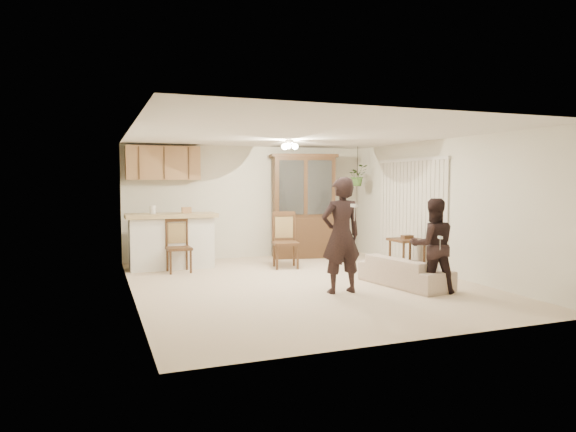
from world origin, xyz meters
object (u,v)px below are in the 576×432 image
object	(u,v)px
china_hutch	(303,207)
chair_hutch_right	(314,243)
chair_bar	(179,257)
chair_hutch_left	(286,252)
adult	(341,235)
side_table	(407,255)
child	(433,249)
sofa	(405,264)

from	to	relation	value
china_hutch	chair_hutch_right	xyz separation A→B (m)	(0.31, 0.10, -0.86)
chair_bar	chair_hutch_left	world-z (taller)	chair_hutch_left
adult	chair_hutch_right	distance (m)	3.94
china_hutch	side_table	world-z (taller)	china_hutch
adult	chair_hutch_left	bearing A→B (deg)	-90.29
side_table	chair_hutch_right	size ratio (longest dim) A/B	0.69
china_hutch	child	bearing A→B (deg)	-72.02
sofa	chair_hutch_left	size ratio (longest dim) A/B	1.68
sofa	chair_hutch_right	size ratio (longest dim) A/B	1.83
chair_bar	chair_hutch_right	size ratio (longest dim) A/B	1.00
chair_bar	chair_hutch_left	bearing A→B (deg)	-8.79
side_table	chair_hutch_right	distance (m)	2.64
sofa	adult	bearing A→B (deg)	84.33
sofa	chair_hutch_left	world-z (taller)	chair_hutch_left
child	side_table	world-z (taller)	child
sofa	adult	size ratio (longest dim) A/B	1.04
child	chair_bar	size ratio (longest dim) A/B	1.32
sofa	child	world-z (taller)	child
adult	chair_hutch_left	distance (m)	2.49
adult	chair_hutch_left	world-z (taller)	adult
side_table	chair_hutch_left	xyz separation A→B (m)	(-2.01, 1.22, -0.01)
adult	china_hutch	xyz separation A→B (m)	(0.87, 3.62, 0.25)
child	china_hutch	world-z (taller)	china_hutch
adult	chair_hutch_right	world-z (taller)	adult
child	chair_bar	world-z (taller)	child
child	chair_hutch_right	world-z (taller)	child
china_hutch	side_table	size ratio (longest dim) A/B	3.31
side_table	chair_bar	xyz separation A→B (m)	(-4.07, 1.49, -0.04)
child	china_hutch	distance (m)	4.15
side_table	chair_bar	distance (m)	4.33
china_hutch	chair_bar	world-z (taller)	china_hutch
adult	child	bearing A→B (deg)	159.80
china_hutch	adult	bearing A→B (deg)	-92.11
china_hutch	chair_hutch_right	distance (m)	0.92
china_hutch	chair_hutch_right	size ratio (longest dim) A/B	2.27
adult	chair_bar	size ratio (longest dim) A/B	1.76
child	chair_bar	bearing A→B (deg)	-23.77
sofa	china_hutch	size ratio (longest dim) A/B	0.81
child	chair_bar	xyz separation A→B (m)	(-3.41, 3.17, -0.39)
chair_bar	side_table	bearing A→B (deg)	-21.53
china_hutch	chair_hutch_right	bearing A→B (deg)	28.57
adult	chair_bar	world-z (taller)	adult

